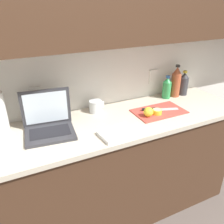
% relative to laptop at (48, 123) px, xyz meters
% --- Properties ---
extents(ground_plane, '(12.00, 12.00, 0.00)m').
position_rel_laptop_xyz_m(ground_plane, '(0.30, -0.06, -0.97)').
color(ground_plane, '#564C47').
rests_on(ground_plane, ground).
extents(wall_back, '(5.20, 0.38, 2.60)m').
position_rel_laptop_xyz_m(wall_back, '(0.30, 0.16, 0.59)').
color(wall_back, white).
rests_on(wall_back, ground_plane).
extents(counter_unit, '(2.39, 0.59, 0.90)m').
position_rel_laptop_xyz_m(counter_unit, '(0.28, -0.05, -0.51)').
color(counter_unit, '#472D1E').
rests_on(counter_unit, ground_plane).
extents(laptop, '(0.35, 0.29, 0.27)m').
position_rel_laptop_xyz_m(laptop, '(0.00, 0.00, 0.00)').
color(laptop, '#333338').
rests_on(laptop, counter_unit).
extents(cutting_board, '(0.40, 0.24, 0.01)m').
position_rel_laptop_xyz_m(cutting_board, '(0.84, -0.08, -0.06)').
color(cutting_board, '#D1473D').
rests_on(cutting_board, counter_unit).
extents(knife, '(0.29, 0.12, 0.02)m').
position_rel_laptop_xyz_m(knife, '(0.81, -0.05, -0.05)').
color(knife, silver).
rests_on(knife, cutting_board).
extents(lemon_half_cut, '(0.07, 0.07, 0.04)m').
position_rel_laptop_xyz_m(lemon_half_cut, '(0.79, -0.11, -0.04)').
color(lemon_half_cut, yellow).
rests_on(lemon_half_cut, cutting_board).
extents(lemon_whole_beside, '(0.07, 0.07, 0.07)m').
position_rel_laptop_xyz_m(lemon_whole_beside, '(0.71, -0.12, -0.02)').
color(lemon_whole_beside, yellow).
rests_on(lemon_whole_beside, cutting_board).
extents(bottle_green_soda, '(0.07, 0.07, 0.20)m').
position_rel_laptop_xyz_m(bottle_green_soda, '(1.07, 0.13, 0.03)').
color(bottle_green_soda, '#2D934C').
rests_on(bottle_green_soda, counter_unit).
extents(bottle_oil_tall, '(0.08, 0.08, 0.29)m').
position_rel_laptop_xyz_m(bottle_oil_tall, '(1.16, 0.13, 0.07)').
color(bottle_oil_tall, '#A34C2D').
rests_on(bottle_oil_tall, counter_unit).
extents(bottle_water_clear, '(0.08, 0.08, 0.22)m').
position_rel_laptop_xyz_m(bottle_water_clear, '(1.25, 0.13, 0.04)').
color(bottle_water_clear, '#333338').
rests_on(bottle_water_clear, counter_unit).
extents(measuring_cup, '(0.12, 0.10, 0.09)m').
position_rel_laptop_xyz_m(measuring_cup, '(0.39, 0.14, -0.02)').
color(measuring_cup, silver).
rests_on(measuring_cup, counter_unit).
extents(dish_towel, '(0.23, 0.18, 0.02)m').
position_rel_laptop_xyz_m(dish_towel, '(0.38, -0.24, -0.05)').
color(dish_towel, white).
rests_on(dish_towel, counter_unit).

